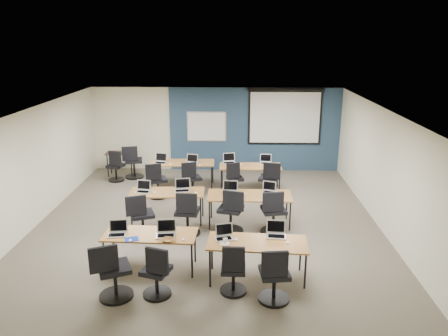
{
  "coord_description": "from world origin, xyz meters",
  "views": [
    {
      "loc": [
        0.68,
        -9.4,
        4.25
      ],
      "look_at": [
        0.38,
        0.4,
        1.28
      ],
      "focal_mm": 35.0,
      "sensor_mm": 36.0,
      "label": 1
    }
  ],
  "objects_px": {
    "training_table_back_right": "(250,167)",
    "laptop_8": "(161,160)",
    "training_table_front_left": "(150,236)",
    "laptop_1": "(166,232)",
    "laptop_6": "(230,190)",
    "task_chair_7": "(273,216)",
    "task_chair_4": "(141,219)",
    "laptop_9": "(192,161)",
    "whiteboard": "(207,127)",
    "laptop_7": "(269,190)",
    "task_chair_2": "(233,273)",
    "task_chair_8": "(157,183)",
    "task_chair_1": "(157,276)",
    "task_chair_5": "(187,217)",
    "task_chair_10": "(235,181)",
    "task_chair_6": "(231,215)",
    "laptop_11": "(266,161)",
    "training_table_mid_right": "(250,197)",
    "projector_screen": "(285,114)",
    "training_table_front_right": "(257,244)",
    "task_chair_3": "(274,280)",
    "task_chair_11": "(269,183)",
    "laptop_3": "(276,232)",
    "spare_chair_a": "(133,164)",
    "laptop_10": "(229,160)",
    "laptop_4": "(143,189)",
    "laptop_0": "(117,231)",
    "laptop_5": "(182,188)",
    "spare_chair_b": "(116,169)",
    "utility_table": "(120,155)"
  },
  "relations": [
    {
      "from": "task_chair_2",
      "to": "laptop_3",
      "type": "relative_size",
      "value": 2.7
    },
    {
      "from": "task_chair_6",
      "to": "laptop_9",
      "type": "height_order",
      "value": "task_chair_6"
    },
    {
      "from": "task_chair_2",
      "to": "task_chair_3",
      "type": "height_order",
      "value": "task_chair_3"
    },
    {
      "from": "task_chair_6",
      "to": "task_chair_8",
      "type": "height_order",
      "value": "task_chair_6"
    },
    {
      "from": "training_table_front_left",
      "to": "laptop_3",
      "type": "relative_size",
      "value": 4.89
    },
    {
      "from": "laptop_6",
      "to": "task_chair_7",
      "type": "height_order",
      "value": "task_chair_7"
    },
    {
      "from": "laptop_1",
      "to": "task_chair_6",
      "type": "relative_size",
      "value": 0.34
    },
    {
      "from": "task_chair_1",
      "to": "task_chair_10",
      "type": "height_order",
      "value": "task_chair_1"
    },
    {
      "from": "training_table_front_left",
      "to": "laptop_1",
      "type": "bearing_deg",
      "value": -5.7
    },
    {
      "from": "laptop_10",
      "to": "utility_table",
      "type": "xyz_separation_m",
      "value": [
        -3.44,
        0.97,
        -0.15
      ]
    },
    {
      "from": "training_table_front_left",
      "to": "task_chair_4",
      "type": "height_order",
      "value": "task_chair_4"
    },
    {
      "from": "laptop_8",
      "to": "laptop_10",
      "type": "bearing_deg",
      "value": 17.09
    },
    {
      "from": "laptop_1",
      "to": "laptop_8",
      "type": "xyz_separation_m",
      "value": [
        -0.91,
        4.78,
        -0.0
      ]
    },
    {
      "from": "task_chair_8",
      "to": "task_chair_1",
      "type": "bearing_deg",
      "value": -98.34
    },
    {
      "from": "training_table_back_right",
      "to": "laptop_8",
      "type": "distance_m",
      "value": 2.61
    },
    {
      "from": "laptop_3",
      "to": "task_chair_5",
      "type": "xyz_separation_m",
      "value": [
        -1.82,
        1.52,
        -0.36
      ]
    },
    {
      "from": "task_chair_7",
      "to": "utility_table",
      "type": "distance_m",
      "value": 6.13
    },
    {
      "from": "task_chair_4",
      "to": "task_chair_10",
      "type": "bearing_deg",
      "value": 33.47
    },
    {
      "from": "training_table_back_right",
      "to": "task_chair_8",
      "type": "relative_size",
      "value": 1.74
    },
    {
      "from": "laptop_0",
      "to": "task_chair_11",
      "type": "distance_m",
      "value": 5.03
    },
    {
      "from": "training_table_front_right",
      "to": "laptop_4",
      "type": "relative_size",
      "value": 5.3
    },
    {
      "from": "training_table_front_right",
      "to": "task_chair_6",
      "type": "distance_m",
      "value": 2.0
    },
    {
      "from": "training_table_front_left",
      "to": "laptop_6",
      "type": "relative_size",
      "value": 4.92
    },
    {
      "from": "task_chair_6",
      "to": "laptop_11",
      "type": "xyz_separation_m",
      "value": [
        0.95,
        3.14,
        0.35
      ]
    },
    {
      "from": "task_chair_1",
      "to": "task_chair_5",
      "type": "relative_size",
      "value": 0.94
    },
    {
      "from": "task_chair_6",
      "to": "task_chair_10",
      "type": "distance_m",
      "value": 2.5
    },
    {
      "from": "training_table_front_right",
      "to": "task_chair_2",
      "type": "distance_m",
      "value": 0.72
    },
    {
      "from": "task_chair_1",
      "to": "laptop_6",
      "type": "height_order",
      "value": "laptop_6"
    },
    {
      "from": "spare_chair_a",
      "to": "task_chair_6",
      "type": "bearing_deg",
      "value": -64.13
    },
    {
      "from": "training_table_back_right",
      "to": "task_chair_10",
      "type": "bearing_deg",
      "value": -142.55
    },
    {
      "from": "task_chair_2",
      "to": "task_chair_8",
      "type": "height_order",
      "value": "task_chair_8"
    },
    {
      "from": "training_table_front_left",
      "to": "training_table_front_right",
      "type": "bearing_deg",
      "value": -6.03
    },
    {
      "from": "laptop_1",
      "to": "laptop_9",
      "type": "bearing_deg",
      "value": 83.17
    },
    {
      "from": "task_chair_3",
      "to": "task_chair_10",
      "type": "distance_m",
      "value": 5.2
    },
    {
      "from": "training_table_front_right",
      "to": "task_chair_8",
      "type": "distance_m",
      "value": 4.83
    },
    {
      "from": "training_table_mid_right",
      "to": "training_table_front_left",
      "type": "bearing_deg",
      "value": -131.71
    },
    {
      "from": "laptop_1",
      "to": "training_table_front_left",
      "type": "bearing_deg",
      "value": 165.44
    },
    {
      "from": "task_chair_10",
      "to": "laptop_5",
      "type": "bearing_deg",
      "value": -141.49
    },
    {
      "from": "whiteboard",
      "to": "laptop_7",
      "type": "height_order",
      "value": "whiteboard"
    },
    {
      "from": "laptop_6",
      "to": "spare_chair_a",
      "type": "xyz_separation_m",
      "value": [
        -3.07,
        3.24,
        -0.36
      ]
    },
    {
      "from": "laptop_9",
      "to": "laptop_10",
      "type": "distance_m",
      "value": 1.07
    },
    {
      "from": "training_table_front_left",
      "to": "task_chair_11",
      "type": "distance_m",
      "value": 4.64
    },
    {
      "from": "whiteboard",
      "to": "task_chair_10",
      "type": "relative_size",
      "value": 1.35
    },
    {
      "from": "task_chair_4",
      "to": "task_chair_5",
      "type": "relative_size",
      "value": 0.98
    },
    {
      "from": "spare_chair_b",
      "to": "task_chair_8",
      "type": "bearing_deg",
      "value": -24.95
    },
    {
      "from": "task_chair_1",
      "to": "task_chair_10",
      "type": "xyz_separation_m",
      "value": [
        1.27,
        5.07,
        -0.01
      ]
    },
    {
      "from": "projector_screen",
      "to": "task_chair_7",
      "type": "distance_m",
      "value": 5.09
    },
    {
      "from": "laptop_8",
      "to": "task_chair_8",
      "type": "bearing_deg",
      "value": -72.8
    },
    {
      "from": "task_chair_10",
      "to": "laptop_11",
      "type": "relative_size",
      "value": 2.88
    },
    {
      "from": "training_table_mid_right",
      "to": "laptop_6",
      "type": "xyz_separation_m",
      "value": [
        -0.45,
        0.15,
        0.11
      ]
    }
  ]
}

